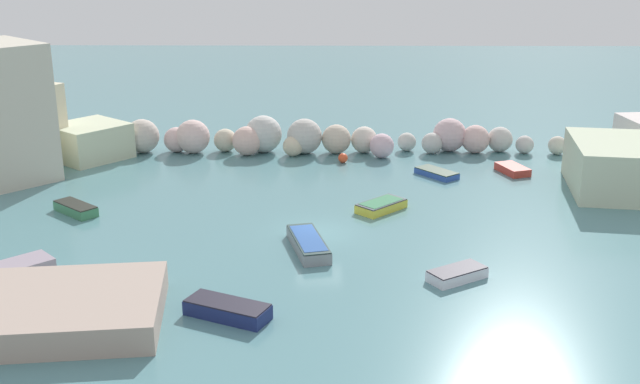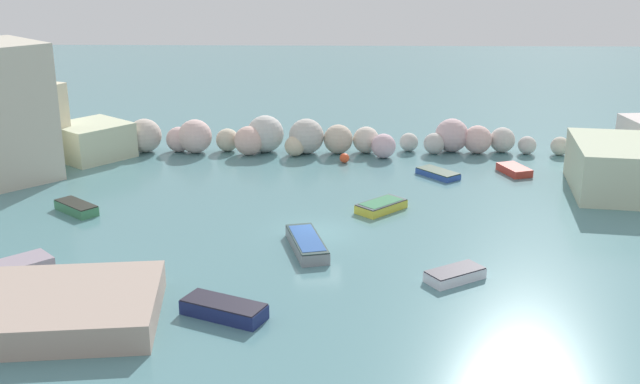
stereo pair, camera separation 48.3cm
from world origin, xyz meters
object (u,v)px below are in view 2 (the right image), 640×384
Objects in this scene: moored_boat_2 at (76,208)px; moored_boat_6 at (438,173)px; moored_boat_7 at (224,309)px; moored_boat_5 at (381,206)px; stone_dock at (38,309)px; moored_boat_4 at (455,275)px; moored_boat_3 at (307,243)px; moored_boat_0 at (514,170)px; channel_buoy at (344,158)px.

moored_boat_2 reaches higher than moored_boat_6.
moored_boat_2 is 0.78× the size of moored_boat_7.
moored_boat_7 is (-7.36, -13.65, 0.05)m from moored_boat_5.
stone_dock is 20.75m from moored_boat_5.
stone_dock is 2.54× the size of moored_boat_7.
moored_boat_2 is 22.68m from moored_boat_4.
stone_dock reaches higher than moored_boat_2.
moored_boat_3 is at bearing 108.81° from moored_boat_6.
moored_boat_6 is at bearing -100.68° from moored_boat_0.
stone_dock is 3.46× the size of moored_boat_0.
moored_boat_4 is 0.79× the size of moored_boat_7.
moored_boat_5 is 8.21m from moored_boat_6.
moored_boat_5 is at bearing -136.63° from moored_boat_2.
moored_boat_5 is at bearing -47.97° from moored_boat_3.
moored_boat_4 is (-6.59, -17.58, 0.01)m from moored_boat_0.
stone_dock is 33.07m from moored_boat_0.
moored_boat_6 is (-5.31, -0.80, -0.05)m from moored_boat_0.
stone_dock is 28.75m from moored_boat_6.
stone_dock is 14.13× the size of channel_buoy.
moored_boat_2 is 0.65× the size of moored_boat_3.
moored_boat_0 is 27.33m from moored_boat_7.
moored_boat_4 is 11.02m from moored_boat_7.
moored_boat_2 is at bearing 54.48° from moored_boat_3.
moored_boat_7 is (-3.22, -7.48, -0.01)m from moored_boat_3.
channel_buoy is 24.50m from moored_boat_7.
moored_boat_3 is (-13.67, -14.01, 0.09)m from moored_boat_0.
moored_boat_0 is 0.73× the size of moored_boat_7.
moored_boat_4 reaches higher than moored_boat_6.
stone_dock is at bearing 29.97° from moored_boat_7.
moored_boat_4 is (5.03, -20.01, -0.08)m from channel_buoy.
moored_boat_5 is (4.15, 6.16, -0.05)m from moored_boat_3.
moored_boat_3 is 1.53× the size of moored_boat_4.
moored_boat_3 is (13.74, -5.41, 0.05)m from moored_boat_2.
moored_boat_3 is at bearing -63.53° from moored_boat_0.
moored_boat_7 is at bearing 170.19° from moored_boat_2.
moored_boat_3 is at bearing 37.10° from stone_dock.
moored_boat_0 is (24.50, 22.20, -0.36)m from stone_dock.
moored_boat_3 is 1.45× the size of moored_boat_5.
moored_boat_2 is 0.94× the size of moored_boat_5.
stone_dock reaches higher than moored_boat_4.
moored_boat_0 is at bearing -142.99° from moored_boat_4.
moored_boat_2 is (-27.41, -8.60, 0.04)m from moored_boat_0.
moored_boat_5 is (2.09, -10.28, -0.05)m from channel_buoy.
channel_buoy is 0.23× the size of moored_boat_4.
moored_boat_4 reaches higher than moored_boat_0.
stone_dock is 2.10× the size of moored_boat_3.
channel_buoy is 0.22× the size of moored_boat_5.
moored_boat_5 is 0.83× the size of moored_boat_7.
moored_boat_2 is 14.77m from moored_boat_3.
moored_boat_2 is 16.64m from moored_boat_7.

